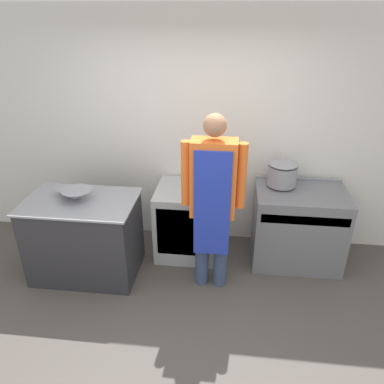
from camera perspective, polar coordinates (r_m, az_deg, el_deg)
name	(u,v)px	position (r m, az deg, el deg)	size (l,w,h in m)	color
ground_plane	(174,344)	(3.55, -2.70, -22.14)	(14.00, 14.00, 0.00)	#4C4742
wall_back	(197,133)	(4.34, 0.69, 8.94)	(8.00, 0.05, 2.70)	white
prep_counter	(85,237)	(4.19, -15.99, -6.60)	(1.14, 0.75, 0.88)	#2D2D33
stove	(297,226)	(4.38, 15.77, -5.08)	(0.97, 0.68, 0.89)	slate
fridge_unit	(187,221)	(4.38, -0.77, -4.38)	(0.69, 0.68, 0.82)	#A8ADB2
person_cook	(213,196)	(3.55, 3.20, -0.60)	(0.61, 0.24, 1.84)	#38476B
mixing_bowl	(77,195)	(3.97, -17.11, -0.45)	(0.30, 0.30, 0.12)	gray
small_bowl	(66,192)	(4.11, -18.67, 0.02)	(0.20, 0.20, 0.08)	gray
stock_pot	(282,173)	(4.19, 13.60, 2.81)	(0.32, 0.32, 0.27)	gray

